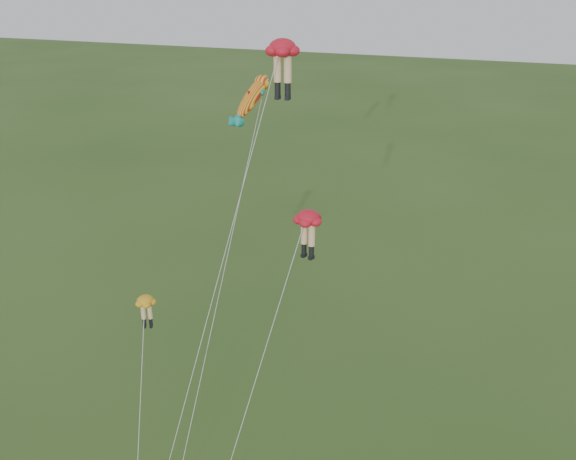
% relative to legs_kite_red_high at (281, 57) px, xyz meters
% --- Properties ---
extents(legs_kite_red_high, '(4.06, 10.04, 20.43)m').
position_rel_legs_kite_red_high_xyz_m(legs_kite_red_high, '(0.00, 0.00, 0.00)').
color(legs_kite_red_high, red).
rests_on(legs_kite_red_high, ground).
extents(legs_kite_red_mid, '(3.56, 6.98, 13.67)m').
position_rel_legs_kite_red_high_xyz_m(legs_kite_red_mid, '(2.68, -4.25, -6.66)').
color(legs_kite_red_mid, red).
rests_on(legs_kite_red_mid, ground).
extents(legs_kite_yellow, '(2.43, 6.01, 9.28)m').
position_rel_legs_kite_red_high_xyz_m(legs_kite_yellow, '(-4.46, -6.68, -11.03)').
color(legs_kite_yellow, gold).
rests_on(legs_kite_yellow, ground).
extents(fish_kite, '(1.56, 14.24, 18.20)m').
position_rel_legs_kite_red_high_xyz_m(fish_kite, '(-2.86, 3.26, -2.79)').
color(fish_kite, yellow).
rests_on(fish_kite, ground).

